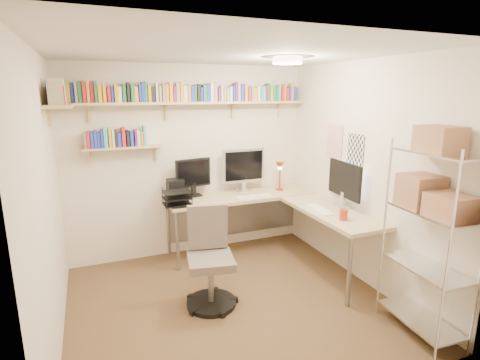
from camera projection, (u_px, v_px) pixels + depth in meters
name	position (u px, v px, depth m)	size (l,w,h in m)	color
ground	(231.00, 303.00, 3.90)	(3.20, 3.20, 0.00)	#4A351F
room_shell	(231.00, 157.00, 3.55)	(3.24, 3.04, 2.52)	beige
wall_shelves	(158.00, 103.00, 4.46)	(3.12, 1.09, 0.79)	tan
corner_desk	(255.00, 199.00, 4.83)	(2.16, 2.10, 1.40)	tan
office_chair	(210.00, 264.00, 3.83)	(0.54, 0.56, 1.02)	black
wire_rack	(433.00, 196.00, 3.16)	(0.44, 0.79, 1.88)	silver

